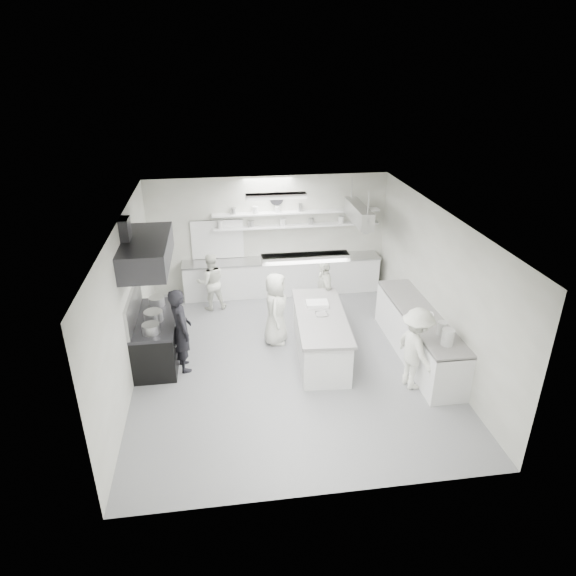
{
  "coord_description": "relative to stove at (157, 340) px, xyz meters",
  "views": [
    {
      "loc": [
        -1.22,
        -8.58,
        5.65
      ],
      "look_at": [
        0.08,
        0.6,
        1.34
      ],
      "focal_mm": 31.27,
      "sensor_mm": 36.0,
      "label": 1
    }
  ],
  "objects": [
    {
      "name": "light_fixture_front",
      "position": [
        2.6,
        -2.2,
        2.49
      ],
      "size": [
        1.3,
        0.25,
        0.1
      ],
      "primitive_type": "cube",
      "color": "white",
      "rests_on": "ceiling"
    },
    {
      "name": "cook_right",
      "position": [
        4.77,
        -1.59,
        0.35
      ],
      "size": [
        0.79,
        1.13,
        1.61
      ],
      "primitive_type": "imported",
      "rotation": [
        0.0,
        0.0,
        1.77
      ],
      "color": "white",
      "rests_on": "floor"
    },
    {
      "name": "wall_clock",
      "position": [
        2.8,
        3.06,
        2.0
      ],
      "size": [
        0.32,
        0.05,
        0.32
      ],
      "primitive_type": "cylinder",
      "rotation": [
        1.57,
        0.0,
        0.0
      ],
      "color": "silver",
      "rests_on": "wall_back"
    },
    {
      "name": "prep_island",
      "position": [
        3.28,
        -0.32,
        -0.01
      ],
      "size": [
        1.07,
        2.47,
        0.89
      ],
      "primitive_type": "cube",
      "rotation": [
        0.0,
        0.0,
        -0.07
      ],
      "color": "white",
      "rests_on": "floor"
    },
    {
      "name": "cook_back",
      "position": [
        1.09,
        2.14,
        0.26
      ],
      "size": [
        0.77,
        0.64,
        1.42
      ],
      "primitive_type": "imported",
      "rotation": [
        0.0,
        0.0,
        -2.98
      ],
      "color": "white",
      "rests_on": "floor"
    },
    {
      "name": "shelf_lower",
      "position": [
        3.3,
        2.97,
        1.3
      ],
      "size": [
        4.2,
        0.26,
        0.04
      ],
      "primitive_type": "cube",
      "color": "white",
      "rests_on": "wall_back"
    },
    {
      "name": "floor",
      "position": [
        2.6,
        -0.4,
        -0.46
      ],
      "size": [
        6.0,
        7.0,
        0.02
      ],
      "primitive_type": "cube",
      "color": "gray",
      "rests_on": "ground"
    },
    {
      "name": "ceiling",
      "position": [
        2.6,
        -0.4,
        2.56
      ],
      "size": [
        6.0,
        7.0,
        0.02
      ],
      "primitive_type": "cube",
      "color": "white",
      "rests_on": "wall_back"
    },
    {
      "name": "cook_island_right",
      "position": [
        3.63,
        1.11,
        0.31
      ],
      "size": [
        0.43,
        0.91,
        1.52
      ],
      "primitive_type": "imported",
      "rotation": [
        0.0,
        0.0,
        -1.5
      ],
      "color": "white",
      "rests_on": "floor"
    },
    {
      "name": "bowl_island_b",
      "position": [
        3.16,
        0.26,
        0.47
      ],
      "size": [
        0.21,
        0.21,
        0.05
      ],
      "primitive_type": "imported",
      "rotation": [
        0.0,
        0.0,
        -0.21
      ],
      "color": "white",
      "rests_on": "prep_island"
    },
    {
      "name": "bowl_island_a",
      "position": [
        3.29,
        -0.28,
        0.47
      ],
      "size": [
        0.28,
        0.28,
        0.07
      ],
      "primitive_type": "imported",
      "rotation": [
        0.0,
        0.0,
        -0.02
      ],
      "color": "#ACACAC",
      "rests_on": "prep_island"
    },
    {
      "name": "bowl_right",
      "position": [
        5.37,
        -0.66,
        0.52
      ],
      "size": [
        0.27,
        0.27,
        0.05
      ],
      "primitive_type": "imported",
      "rotation": [
        0.0,
        0.0,
        -0.25
      ],
      "color": "white",
      "rests_on": "right_counter"
    },
    {
      "name": "stove",
      "position": [
        0.0,
        0.0,
        0.0
      ],
      "size": [
        0.8,
        1.8,
        0.9
      ],
      "primitive_type": "cube",
      "color": "black",
      "rests_on": "floor"
    },
    {
      "name": "cook_stove",
      "position": [
        0.52,
        -0.39,
        0.41
      ],
      "size": [
        0.57,
        0.72,
        1.71
      ],
      "primitive_type": "imported",
      "rotation": [
        0.0,
        0.0,
        1.86
      ],
      "color": "black",
      "rests_on": "floor"
    },
    {
      "name": "cook_island_left",
      "position": [
        2.44,
        0.36,
        0.35
      ],
      "size": [
        0.66,
        0.87,
        1.59
      ],
      "primitive_type": "imported",
      "rotation": [
        0.0,
        0.0,
        1.36
      ],
      "color": "white",
      "rests_on": "floor"
    },
    {
      "name": "wall_front",
      "position": [
        2.6,
        -3.9,
        1.05
      ],
      "size": [
        6.0,
        0.04,
        3.0
      ],
      "primitive_type": "cube",
      "color": "silver",
      "rests_on": "floor"
    },
    {
      "name": "back_counter",
      "position": [
        2.9,
        2.8,
        0.01
      ],
      "size": [
        5.0,
        0.6,
        0.92
      ],
      "primitive_type": "cube",
      "color": "white",
      "rests_on": "floor"
    },
    {
      "name": "wall_back",
      "position": [
        2.6,
        3.1,
        1.05
      ],
      "size": [
        6.0,
        0.04,
        3.0
      ],
      "primitive_type": "cube",
      "color": "silver",
      "rests_on": "floor"
    },
    {
      "name": "shelf_upper",
      "position": [
        3.3,
        2.97,
        1.65
      ],
      "size": [
        4.2,
        0.26,
        0.04
      ],
      "primitive_type": "cube",
      "color": "white",
      "rests_on": "wall_back"
    },
    {
      "name": "pass_through_window",
      "position": [
        1.3,
        3.08,
        1.0
      ],
      "size": [
        1.3,
        0.04,
        1.0
      ],
      "primitive_type": "cube",
      "color": "black",
      "rests_on": "wall_back"
    },
    {
      "name": "wall_left",
      "position": [
        -0.4,
        -0.4,
        1.05
      ],
      "size": [
        0.04,
        7.0,
        3.0
      ],
      "primitive_type": "cube",
      "color": "silver",
      "rests_on": "floor"
    },
    {
      "name": "right_counter",
      "position": [
        5.25,
        -0.6,
        0.02
      ],
      "size": [
        0.74,
        3.3,
        0.94
      ],
      "primitive_type": "cube",
      "color": "white",
      "rests_on": "floor"
    },
    {
      "name": "exhaust_hood",
      "position": [
        0.0,
        -0.0,
        1.9
      ],
      "size": [
        0.85,
        2.0,
        0.5
      ],
      "primitive_type": "cube",
      "color": "#2E2E33",
      "rests_on": "wall_left"
    },
    {
      "name": "light_fixture_rear",
      "position": [
        2.6,
        1.4,
        2.49
      ],
      "size": [
        1.3,
        0.25,
        0.1
      ],
      "primitive_type": "cube",
      "color": "white",
      "rests_on": "ceiling"
    },
    {
      "name": "pot_rack",
      "position": [
        4.6,
        2.0,
        1.85
      ],
      "size": [
        0.3,
        1.6,
        0.4
      ],
      "primitive_type": "cube",
      "color": "#ACACAC",
      "rests_on": "ceiling"
    },
    {
      "name": "wall_right",
      "position": [
        5.6,
        -0.4,
        1.05
      ],
      "size": [
        0.04,
        7.0,
        3.0
      ],
      "primitive_type": "cube",
      "color": "silver",
      "rests_on": "floor"
    },
    {
      "name": "stove_pot",
      "position": [
        0.0,
        -0.12,
        0.58
      ],
      "size": [
        0.36,
        0.36,
        0.25
      ],
      "primitive_type": "cylinder",
      "color": "#ACACAC",
      "rests_on": "stove"
    }
  ]
}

